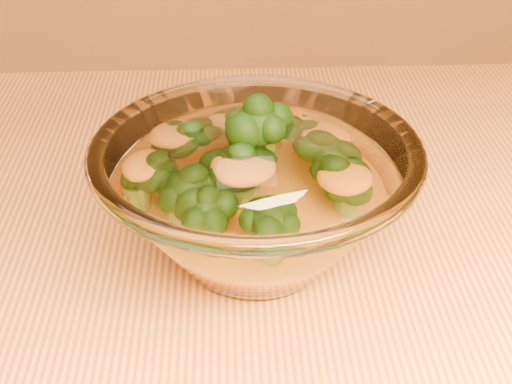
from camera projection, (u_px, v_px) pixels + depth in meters
glass_bowl at (256, 198)px, 0.45m from camera, size 0.21×0.21×0.09m
cheese_sauce at (256, 222)px, 0.47m from camera, size 0.12×0.12×0.03m
broccoli_heap at (250, 171)px, 0.46m from camera, size 0.14×0.14×0.08m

